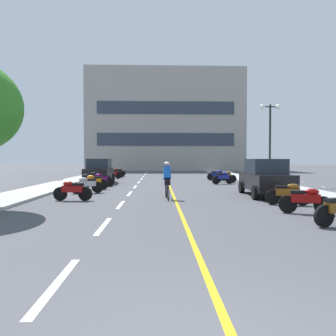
{
  "coord_description": "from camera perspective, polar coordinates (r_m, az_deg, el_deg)",
  "views": [
    {
      "loc": [
        -0.51,
        -2.67,
        1.84
      ],
      "look_at": [
        0.17,
        19.05,
        1.19
      ],
      "focal_mm": 34.09,
      "sensor_mm": 36.0,
      "label": 1
    }
  ],
  "objects": [
    {
      "name": "motorcycle_6",
      "position": [
        19.39,
        -13.11,
        -2.37
      ],
      "size": [
        1.7,
        0.6,
        0.92
      ],
      "color": "black",
      "rests_on": "ground"
    },
    {
      "name": "lane_dash_1",
      "position": [
        8.99,
        -11.47,
        -10.11
      ],
      "size": [
        0.14,
        2.2,
        0.01
      ],
      "primitive_type": "cube",
      "color": "silver",
      "rests_on": "ground"
    },
    {
      "name": "curb_right",
      "position": [
        27.82,
        14.31,
        -2.0
      ],
      "size": [
        2.4,
        72.0,
        0.12
      ],
      "primitive_type": "cube",
      "color": "#A8A8A3",
      "rests_on": "ground"
    },
    {
      "name": "motorcycle_7",
      "position": [
        21.41,
        -11.84,
        -1.98
      ],
      "size": [
        1.69,
        0.6,
        0.92
      ],
      "color": "black",
      "rests_on": "ground"
    },
    {
      "name": "lane_dash_6",
      "position": [
        28.77,
        -4.76,
        -1.95
      ],
      "size": [
        0.14,
        2.2,
        0.01
      ],
      "primitive_type": "cube",
      "color": "silver",
      "rests_on": "ground"
    },
    {
      "name": "motorcycle_4",
      "position": [
        14.48,
        -16.72,
        -3.77
      ],
      "size": [
        1.7,
        0.6,
        0.92
      ],
      "color": "black",
      "rests_on": "ground"
    },
    {
      "name": "lane_dash_5",
      "position": [
        24.78,
        -5.24,
        -2.54
      ],
      "size": [
        0.14,
        2.2,
        0.01
      ],
      "primitive_type": "cube",
      "color": "silver",
      "rests_on": "ground"
    },
    {
      "name": "lane_dash_7",
      "position": [
        32.76,
        -4.4,
        -1.5
      ],
      "size": [
        0.14,
        2.2,
        0.01
      ],
      "primitive_type": "cube",
      "color": "silver",
      "rests_on": "ground"
    },
    {
      "name": "lane_dash_8",
      "position": [
        36.75,
        -4.11,
        -1.15
      ],
      "size": [
        0.14,
        2.2,
        0.01
      ],
      "primitive_type": "cube",
      "color": "silver",
      "rests_on": "ground"
    },
    {
      "name": "motorcycle_13",
      "position": [
        32.9,
        -9.12,
        -0.69
      ],
      "size": [
        1.7,
        0.6,
        0.92
      ],
      "color": "black",
      "rests_on": "ground"
    },
    {
      "name": "centre_line_yellow",
      "position": [
        26.74,
        -0.16,
        -2.22
      ],
      "size": [
        0.12,
        66.0,
        0.01
      ],
      "primitive_type": "cube",
      "color": "gold",
      "rests_on": "ground"
    },
    {
      "name": "parked_car_near",
      "position": [
        16.28,
        17.0,
        -1.61
      ],
      "size": [
        2.08,
        4.28,
        1.82
      ],
      "color": "black",
      "rests_on": "ground"
    },
    {
      "name": "motorcycle_3",
      "position": [
        13.43,
        20.65,
        -4.24
      ],
      "size": [
        1.67,
        0.69,
        0.92
      ],
      "color": "black",
      "rests_on": "ground"
    },
    {
      "name": "lane_dash_0",
      "position": [
        5.24,
        -19.28,
        -18.91
      ],
      "size": [
        0.14,
        2.2,
        0.01
      ],
      "primitive_type": "cube",
      "color": "silver",
      "rests_on": "ground"
    },
    {
      "name": "lane_dash_10",
      "position": [
        44.73,
        -3.7,
        -0.64
      ],
      "size": [
        0.14,
        2.2,
        0.01
      ],
      "primitive_type": "cube",
      "color": "silver",
      "rests_on": "ground"
    },
    {
      "name": "street_lamp_mid",
      "position": [
        23.36,
        17.79,
        7.16
      ],
      "size": [
        1.46,
        0.36,
        5.47
      ],
      "color": "black",
      "rests_on": "curb_right"
    },
    {
      "name": "motorcycle_10",
      "position": [
        26.94,
        8.82,
        -1.21
      ],
      "size": [
        1.64,
        0.79,
        0.92
      ],
      "color": "black",
      "rests_on": "ground"
    },
    {
      "name": "motorcycle_8",
      "position": [
        23.17,
        9.8,
        -1.69
      ],
      "size": [
        1.64,
        0.79,
        0.92
      ],
      "color": "black",
      "rests_on": "ground"
    },
    {
      "name": "motorcycle_2",
      "position": [
        11.55,
        23.42,
        -5.22
      ],
      "size": [
        1.65,
        0.75,
        0.92
      ],
      "color": "black",
      "rests_on": "ground"
    },
    {
      "name": "parked_car_mid",
      "position": [
        24.12,
        -12.19,
        -0.52
      ],
      "size": [
        2.01,
        4.24,
        1.82
      ],
      "color": "black",
      "rests_on": "ground"
    },
    {
      "name": "lane_dash_3",
      "position": [
        16.84,
        -6.88,
        -4.56
      ],
      "size": [
        0.14,
        2.2,
        0.01
      ],
      "primitive_type": "cube",
      "color": "silver",
      "rests_on": "ground"
    },
    {
      "name": "lane_dash_9",
      "position": [
        40.74,
        -3.88,
        -0.87
      ],
      "size": [
        0.14,
        2.2,
        0.01
      ],
      "primitive_type": "cube",
      "color": "silver",
      "rests_on": "ground"
    },
    {
      "name": "cyclist_rider",
      "position": [
        14.39,
        -0.17,
        -2.08
      ],
      "size": [
        0.42,
        1.77,
        1.71
      ],
      "color": "black",
      "rests_on": "ground"
    },
    {
      "name": "office_building",
      "position": [
        52.65,
        -0.51,
        8.25
      ],
      "size": [
        24.35,
        9.38,
        15.67
      ],
      "color": "#9E998E",
      "rests_on": "ground"
    },
    {
      "name": "motorcycle_9",
      "position": [
        24.71,
        10.23,
        -1.48
      ],
      "size": [
        1.65,
        0.75,
        0.92
      ],
      "color": "black",
      "rests_on": "ground"
    },
    {
      "name": "motorcycle_12",
      "position": [
        31.44,
        -9.33,
        -0.8
      ],
      "size": [
        1.7,
        0.6,
        0.92
      ],
      "color": "black",
      "rests_on": "ground"
    },
    {
      "name": "lane_dash_4",
      "position": [
        20.81,
        -5.9,
        -3.36
      ],
      "size": [
        0.14,
        2.2,
        0.01
      ],
      "primitive_type": "cube",
      "color": "silver",
      "rests_on": "ground"
    },
    {
      "name": "motorcycle_5",
      "position": [
        17.32,
        -14.33,
        -2.86
      ],
      "size": [
        1.64,
        0.79,
        0.92
      ],
      "color": "black",
      "rests_on": "ground"
    },
    {
      "name": "ground_plane",
      "position": [
        23.75,
        -0.55,
        -2.73
      ],
      "size": [
        140.0,
        140.0,
        0.0
      ],
      "primitive_type": "plane",
      "color": "#47474C"
    },
    {
      "name": "lane_dash_11",
      "position": [
        48.73,
        -3.54,
        -0.45
      ],
      "size": [
        0.14,
        2.2,
        0.01
      ],
      "primitive_type": "cube",
      "color": "silver",
      "rests_on": "ground"
    },
    {
      "name": "curb_left",
      "position": [
        27.55,
        -15.85,
        -2.05
      ],
      "size": [
        2.4,
        72.0,
        0.12
      ],
      "primitive_type": "cube",
      "color": "#A8A8A3",
      "rests_on": "ground"
    },
    {
      "name": "lane_dash_2",
      "position": [
        12.89,
        -8.46,
        -6.49
      ],
      "size": [
        0.14,
        2.2,
        0.01
      ],
      "primitive_type": "cube",
      "color": "silver",
      "rests_on": "ground"
    },
    {
      "name": "motorcycle_11",
      "position": [
        29.43,
        -9.95,
        -0.97
      ],
      "size": [
        1.7,
        0.6,
        0.92
      ],
      "color": "black",
      "rests_on": "ground"
    }
  ]
}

